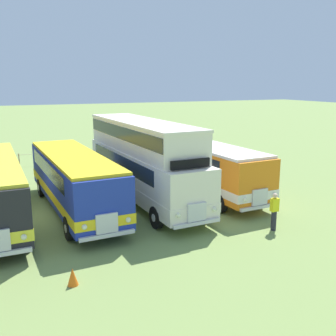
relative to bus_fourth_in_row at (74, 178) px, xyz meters
name	(u,v)px	position (x,y,z in m)	size (l,w,h in m)	color
ground_plane	(37,216)	(-1.93, -0.07, -1.76)	(200.00, 200.00, 0.00)	#7A934C
bus_fourth_in_row	(74,178)	(0.00, 0.00, 0.00)	(3.01, 10.97, 2.99)	#1E339E
bus_fifth_in_row	(143,158)	(3.86, 0.17, 0.72)	(3.07, 11.65, 4.49)	silver
bus_sixth_in_row	(206,165)	(7.72, -0.09, -0.01)	(3.05, 9.82, 2.99)	orange
cone_near_end	(73,277)	(-1.57, -7.74, -1.45)	(0.36, 0.36, 0.61)	orange
marshal_person	(274,211)	(7.64, -6.47, -0.87)	(0.36, 0.24, 1.73)	#23232D
rope_fence_line	(19,158)	(-1.93, 12.66, -1.07)	(25.39, 0.08, 1.05)	#8C704C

